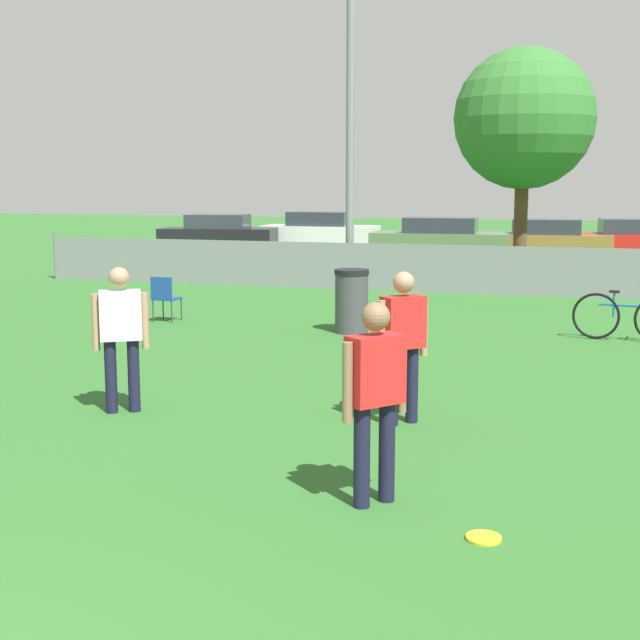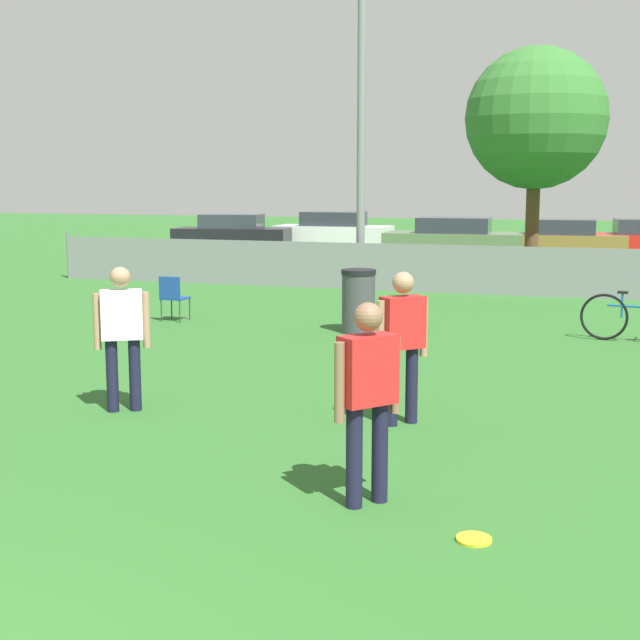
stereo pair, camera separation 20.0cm
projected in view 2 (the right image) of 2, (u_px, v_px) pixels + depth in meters
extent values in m
cube|color=gray|center=(447.00, 269.00, 20.31)|extent=(20.11, 0.03, 1.10)
cylinder|color=slate|center=(68.00, 255.00, 23.44)|extent=(0.07, 0.07, 1.21)
cylinder|color=gray|center=(361.00, 117.00, 20.96)|extent=(0.20, 0.20, 8.04)
cylinder|color=brown|center=(532.00, 231.00, 21.11)|extent=(0.32, 0.32, 2.75)
sphere|color=#33702D|center=(536.00, 118.00, 20.71)|extent=(3.29, 3.29, 3.29)
cylinder|color=#191933|center=(354.00, 457.00, 6.88)|extent=(0.13, 0.13, 0.81)
cylinder|color=#191933|center=(380.00, 452.00, 7.01)|extent=(0.13, 0.13, 0.81)
cube|color=red|center=(368.00, 370.00, 6.84)|extent=(0.45, 0.49, 0.54)
sphere|color=#8C664C|center=(368.00, 317.00, 6.78)|extent=(0.22, 0.22, 0.22)
cylinder|color=#8C664C|center=(339.00, 383.00, 6.71)|extent=(0.08, 0.08, 0.62)
cylinder|color=#8C664C|center=(395.00, 375.00, 6.99)|extent=(0.08, 0.08, 0.62)
cylinder|color=#191933|center=(112.00, 376.00, 9.78)|extent=(0.13, 0.13, 0.81)
cylinder|color=#191933|center=(135.00, 375.00, 9.83)|extent=(0.13, 0.13, 0.81)
cube|color=silver|center=(122.00, 315.00, 9.70)|extent=(0.50, 0.42, 0.54)
sphere|color=tan|center=(120.00, 277.00, 9.64)|extent=(0.22, 0.22, 0.22)
cylinder|color=tan|center=(97.00, 322.00, 9.65)|extent=(0.08, 0.08, 0.62)
cylinder|color=tan|center=(146.00, 320.00, 9.77)|extent=(0.08, 0.08, 0.62)
cylinder|color=#191933|center=(392.00, 388.00, 9.21)|extent=(0.13, 0.13, 0.81)
cylinder|color=#191933|center=(412.00, 385.00, 9.32)|extent=(0.13, 0.13, 0.81)
cube|color=red|center=(403.00, 322.00, 9.16)|extent=(0.47, 0.47, 0.54)
sphere|color=tan|center=(403.00, 283.00, 9.10)|extent=(0.22, 0.22, 0.22)
cylinder|color=tan|center=(381.00, 331.00, 9.06)|extent=(0.08, 0.08, 0.62)
cylinder|color=tan|center=(424.00, 327.00, 9.29)|extent=(0.08, 0.08, 0.62)
cylinder|color=yellow|center=(474.00, 539.00, 6.29)|extent=(0.25, 0.25, 0.03)
torus|color=yellow|center=(474.00, 539.00, 6.28)|extent=(0.26, 0.26, 0.03)
cylinder|color=#333338|center=(190.00, 309.00, 16.40)|extent=(0.02, 0.02, 0.40)
cylinder|color=#333338|center=(172.00, 308.00, 16.53)|extent=(0.02, 0.02, 0.40)
cylinder|color=#333338|center=(180.00, 312.00, 16.05)|extent=(0.02, 0.02, 0.40)
cylinder|color=#333338|center=(161.00, 311.00, 16.18)|extent=(0.02, 0.02, 0.40)
cube|color=navy|center=(175.00, 298.00, 16.26)|extent=(0.44, 0.44, 0.03)
cube|color=navy|center=(169.00, 288.00, 16.04)|extent=(0.42, 0.04, 0.40)
torus|color=black|center=(604.00, 317.00, 14.25)|extent=(0.75, 0.14, 0.75)
cylinder|color=#195999|center=(636.00, 307.00, 14.02)|extent=(0.87, 0.14, 0.04)
cylinder|color=#195999|center=(622.00, 306.00, 14.10)|extent=(0.03, 0.03, 0.39)
cube|color=black|center=(623.00, 292.00, 14.07)|extent=(0.17, 0.08, 0.04)
cylinder|color=#3F3F44|center=(358.00, 304.00, 14.92)|extent=(0.56, 0.56, 0.99)
cylinder|color=black|center=(359.00, 272.00, 14.84)|extent=(0.58, 0.58, 0.08)
cylinder|color=black|center=(271.00, 242.00, 33.01)|extent=(0.63, 0.28, 0.61)
cylinder|color=black|center=(262.00, 245.00, 31.60)|extent=(0.63, 0.28, 0.61)
cylinder|color=black|center=(204.00, 242.00, 33.41)|extent=(0.63, 0.28, 0.61)
cylinder|color=black|center=(192.00, 244.00, 31.99)|extent=(0.63, 0.28, 0.61)
cube|color=black|center=(232.00, 237.00, 32.47)|extent=(4.36, 2.32, 0.67)
cube|color=#2D333D|center=(232.00, 221.00, 32.38)|extent=(2.36, 1.80, 0.50)
cylinder|color=black|center=(373.00, 240.00, 33.82)|extent=(0.65, 0.19, 0.65)
cylinder|color=black|center=(363.00, 243.00, 32.44)|extent=(0.65, 0.19, 0.65)
cylinder|color=black|center=(306.00, 239.00, 34.61)|extent=(0.65, 0.19, 0.65)
cylinder|color=black|center=(294.00, 241.00, 33.23)|extent=(0.65, 0.19, 0.65)
cube|color=white|center=(333.00, 235.00, 33.49)|extent=(4.35, 1.77, 0.70)
cube|color=#2D333D|center=(334.00, 219.00, 33.40)|extent=(2.27, 1.52, 0.52)
cylinder|color=black|center=(498.00, 248.00, 29.89)|extent=(0.63, 0.21, 0.62)
cylinder|color=black|center=(494.00, 252.00, 28.34)|extent=(0.63, 0.21, 0.62)
cylinder|color=black|center=(416.00, 247.00, 30.62)|extent=(0.63, 0.21, 0.62)
cylinder|color=black|center=(408.00, 250.00, 29.07)|extent=(0.63, 0.21, 0.62)
cube|color=#59724C|center=(454.00, 243.00, 29.45)|extent=(4.60, 2.08, 0.67)
cube|color=#2D333D|center=(454.00, 225.00, 29.36)|extent=(2.43, 1.75, 0.50)
cylinder|color=black|center=(601.00, 250.00, 29.46)|extent=(0.62, 0.20, 0.61)
cylinder|color=black|center=(602.00, 253.00, 27.99)|extent=(0.62, 0.20, 0.61)
cylinder|color=black|center=(522.00, 248.00, 30.18)|extent=(0.62, 0.20, 0.61)
cylinder|color=black|center=(518.00, 251.00, 28.71)|extent=(0.62, 0.20, 0.61)
cube|color=olive|center=(560.00, 244.00, 29.05)|extent=(4.21, 1.92, 0.65)
cube|color=#2D333D|center=(561.00, 227.00, 28.97)|extent=(2.21, 1.63, 0.48)
cylinder|color=black|center=(605.00, 248.00, 29.87)|extent=(0.64, 0.26, 0.62)
cylinder|color=black|center=(610.00, 252.00, 28.48)|extent=(0.64, 0.26, 0.62)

